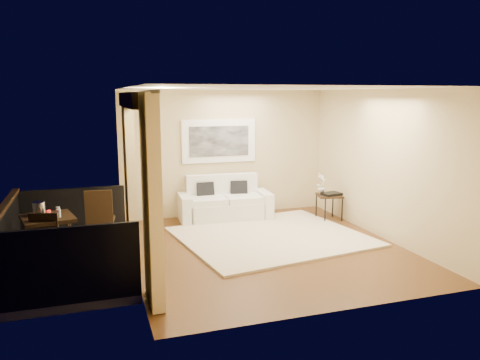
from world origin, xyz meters
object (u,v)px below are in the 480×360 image
balcony_chair_far (100,214)px  balcony_chair_near (43,242)px  side_table (329,197)px  bistro_table (48,222)px  ice_bucket (39,209)px  orchid (322,183)px  sofa (224,204)px

balcony_chair_far → balcony_chair_near: size_ratio=1.10×
side_table → balcony_chair_far: size_ratio=0.57×
bistro_table → ice_bucket: bearing=133.3°
orchid → bistro_table: 5.43m
side_table → balcony_chair_near: size_ratio=0.63×
side_table → balcony_chair_near: bearing=-163.4°
sofa → orchid: size_ratio=4.30×
balcony_chair_near → ice_bucket: 0.60m
orchid → balcony_chair_far: balcony_chair_far is taller
side_table → balcony_chair_far: balcony_chair_far is taller
sofa → orchid: bearing=-14.7°
side_table → balcony_chair_near: balcony_chair_near is taller
bistro_table → balcony_chair_far: size_ratio=0.81×
side_table → orchid: (-0.13, 0.12, 0.29)m
bistro_table → balcony_chair_near: size_ratio=0.89×
sofa → balcony_chair_far: size_ratio=1.88×
bistro_table → balcony_chair_near: (-0.06, -0.34, -0.20)m
bistro_table → balcony_chair_far: bearing=46.9°
orchid → balcony_chair_near: 5.59m
sofa → bistro_table: size_ratio=2.32×
sofa → side_table: bearing=-16.7°
sofa → side_table: size_ratio=3.28×
balcony_chair_near → orchid: bearing=34.5°
sofa → side_table: 2.21m
orchid → ice_bucket: 5.52m
orchid → balcony_chair_far: size_ratio=0.44×
balcony_chair_far → orchid: bearing=-165.2°
bistro_table → ice_bucket: 0.25m
bistro_table → sofa: bearing=31.8°
orchid → balcony_chair_near: (-5.30, -1.75, -0.22)m
bistro_table → ice_bucket: size_ratio=4.22×
bistro_table → balcony_chair_near: bearing=-99.6°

